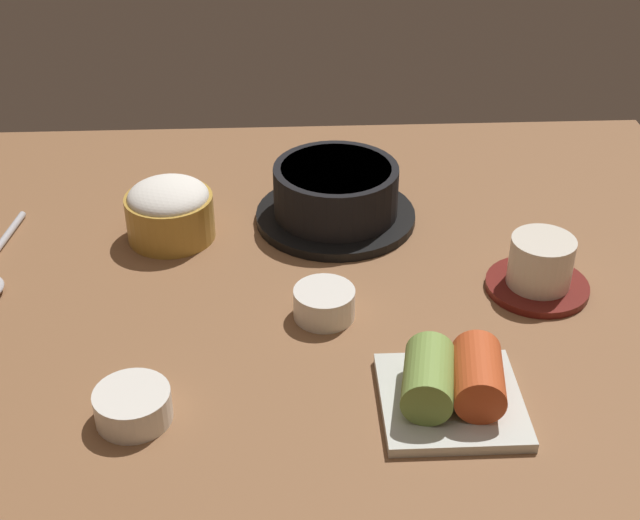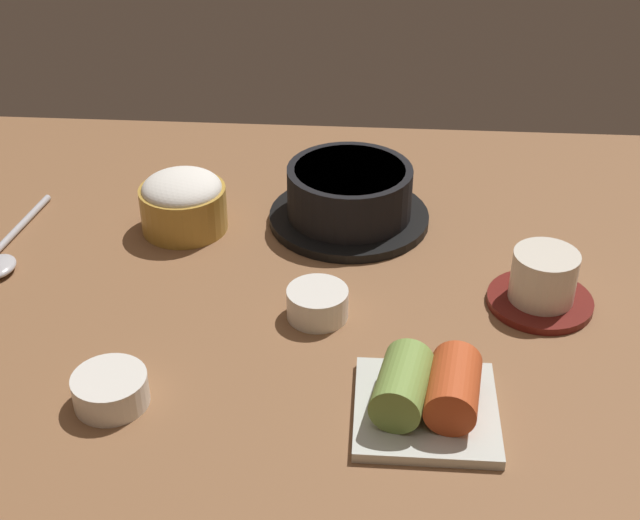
{
  "view_description": "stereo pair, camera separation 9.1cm",
  "coord_description": "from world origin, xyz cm",
  "px_view_note": "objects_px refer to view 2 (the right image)",
  "views": [
    {
      "loc": [
        -1.64,
        -78.48,
        54.55
      ],
      "look_at": [
        2.0,
        -2.0,
        5.0
      ],
      "focal_mm": 49.48,
      "sensor_mm": 36.0,
      "label": 1
    },
    {
      "loc": [
        7.47,
        -78.37,
        54.55
      ],
      "look_at": [
        2.0,
        -2.0,
        5.0
      ],
      "focal_mm": 49.48,
      "sensor_mm": 36.0,
      "label": 2
    }
  ],
  "objects_px": {
    "kimchi_plate": "(427,395)",
    "spoon": "(4,254)",
    "rice_bowl": "(183,201)",
    "banchan_cup_center": "(317,302)",
    "tea_cup_with_saucer": "(543,282)",
    "side_bowl_near": "(110,389)",
    "stone_pot": "(349,196)"
  },
  "relations": [
    {
      "from": "kimchi_plate",
      "to": "spoon",
      "type": "xyz_separation_m",
      "value": [
        -0.45,
        0.22,
        -0.02
      ]
    },
    {
      "from": "rice_bowl",
      "to": "banchan_cup_center",
      "type": "height_order",
      "value": "rice_bowl"
    },
    {
      "from": "tea_cup_with_saucer",
      "to": "side_bowl_near",
      "type": "bearing_deg",
      "value": -155.96
    },
    {
      "from": "rice_bowl",
      "to": "spoon",
      "type": "height_order",
      "value": "rice_bowl"
    },
    {
      "from": "rice_bowl",
      "to": "side_bowl_near",
      "type": "bearing_deg",
      "value": -90.81
    },
    {
      "from": "side_bowl_near",
      "to": "stone_pot",
      "type": "bearing_deg",
      "value": 59.55
    },
    {
      "from": "stone_pot",
      "to": "rice_bowl",
      "type": "bearing_deg",
      "value": -171.41
    },
    {
      "from": "tea_cup_with_saucer",
      "to": "banchan_cup_center",
      "type": "relative_size",
      "value": 1.74
    },
    {
      "from": "side_bowl_near",
      "to": "spoon",
      "type": "relative_size",
      "value": 0.36
    },
    {
      "from": "side_bowl_near",
      "to": "spoon",
      "type": "xyz_separation_m",
      "value": [
        -0.18,
        0.22,
        -0.01
      ]
    },
    {
      "from": "side_bowl_near",
      "to": "kimchi_plate",
      "type": "bearing_deg",
      "value": 0.82
    },
    {
      "from": "stone_pot",
      "to": "kimchi_plate",
      "type": "xyz_separation_m",
      "value": [
        0.08,
        -0.33,
        -0.01
      ]
    },
    {
      "from": "side_bowl_near",
      "to": "spoon",
      "type": "bearing_deg",
      "value": 129.32
    },
    {
      "from": "spoon",
      "to": "side_bowl_near",
      "type": "bearing_deg",
      "value": -50.68
    },
    {
      "from": "banchan_cup_center",
      "to": "side_bowl_near",
      "type": "bearing_deg",
      "value": -140.59
    },
    {
      "from": "rice_bowl",
      "to": "kimchi_plate",
      "type": "height_order",
      "value": "rice_bowl"
    },
    {
      "from": "rice_bowl",
      "to": "tea_cup_with_saucer",
      "type": "bearing_deg",
      "value": -17.7
    },
    {
      "from": "kimchi_plate",
      "to": "side_bowl_near",
      "type": "relative_size",
      "value": 1.86
    },
    {
      "from": "tea_cup_with_saucer",
      "to": "banchan_cup_center",
      "type": "height_order",
      "value": "tea_cup_with_saucer"
    },
    {
      "from": "rice_bowl",
      "to": "banchan_cup_center",
      "type": "distance_m",
      "value": 0.23
    },
    {
      "from": "stone_pot",
      "to": "banchan_cup_center",
      "type": "relative_size",
      "value": 3.05
    },
    {
      "from": "banchan_cup_center",
      "to": "spoon",
      "type": "bearing_deg",
      "value": 167.13
    },
    {
      "from": "kimchi_plate",
      "to": "side_bowl_near",
      "type": "xyz_separation_m",
      "value": [
        -0.27,
        -0.0,
        -0.01
      ]
    },
    {
      "from": "rice_bowl",
      "to": "spoon",
      "type": "distance_m",
      "value": 0.2
    },
    {
      "from": "kimchi_plate",
      "to": "spoon",
      "type": "height_order",
      "value": "kimchi_plate"
    },
    {
      "from": "tea_cup_with_saucer",
      "to": "spoon",
      "type": "distance_m",
      "value": 0.58
    },
    {
      "from": "banchan_cup_center",
      "to": "spoon",
      "type": "distance_m",
      "value": 0.36
    },
    {
      "from": "rice_bowl",
      "to": "tea_cup_with_saucer",
      "type": "relative_size",
      "value": 0.93
    },
    {
      "from": "stone_pot",
      "to": "kimchi_plate",
      "type": "bearing_deg",
      "value": -76.09
    },
    {
      "from": "stone_pot",
      "to": "kimchi_plate",
      "type": "distance_m",
      "value": 0.34
    },
    {
      "from": "tea_cup_with_saucer",
      "to": "side_bowl_near",
      "type": "height_order",
      "value": "tea_cup_with_saucer"
    },
    {
      "from": "banchan_cup_center",
      "to": "spoon",
      "type": "xyz_separation_m",
      "value": [
        -0.35,
        0.08,
        -0.01
      ]
    }
  ]
}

